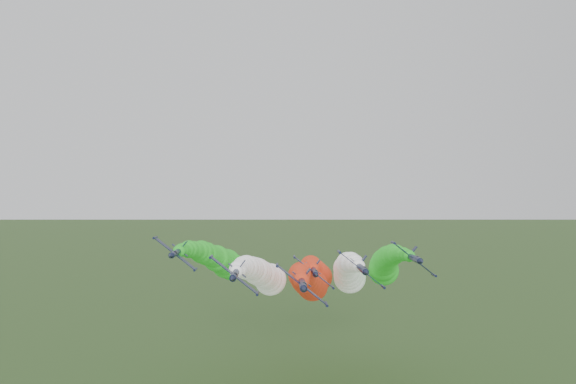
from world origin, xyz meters
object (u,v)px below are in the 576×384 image
(jet_trail, at_px, (316,273))
(jet_inner_right, at_px, (348,272))
(jet_outer_left, at_px, (218,260))
(jet_inner_left, at_px, (262,275))
(jet_lead, at_px, (308,281))
(jet_outer_right, at_px, (386,264))

(jet_trail, bearing_deg, jet_inner_right, -60.47)
(jet_outer_left, bearing_deg, jet_inner_right, -15.40)
(jet_trail, bearing_deg, jet_outer_left, -171.80)
(jet_inner_left, bearing_deg, jet_inner_right, 16.09)
(jet_lead, bearing_deg, jet_inner_left, 156.52)
(jet_outer_left, relative_size, jet_trail, 1.00)
(jet_inner_right, bearing_deg, jet_outer_right, 31.31)
(jet_inner_left, height_order, jet_outer_right, jet_outer_right)
(jet_trail, bearing_deg, jet_lead, -97.99)
(jet_inner_left, bearing_deg, jet_outer_left, 127.77)
(jet_inner_left, xyz_separation_m, jet_inner_right, (20.22, 5.83, -0.15))
(jet_inner_right, distance_m, jet_outer_left, 32.67)
(jet_lead, height_order, jet_outer_right, jet_outer_right)
(jet_inner_left, height_order, jet_trail, jet_inner_left)
(jet_inner_right, bearing_deg, jet_lead, -134.48)
(jet_lead, relative_size, jet_outer_right, 0.99)
(jet_inner_left, relative_size, jet_outer_right, 0.99)
(jet_inner_right, bearing_deg, jet_outer_left, 164.60)
(jet_inner_left, relative_size, jet_trail, 1.00)
(jet_inner_left, bearing_deg, jet_outer_right, 21.49)
(jet_lead, height_order, jet_outer_left, jet_outer_left)
(jet_inner_right, bearing_deg, jet_inner_left, -163.91)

